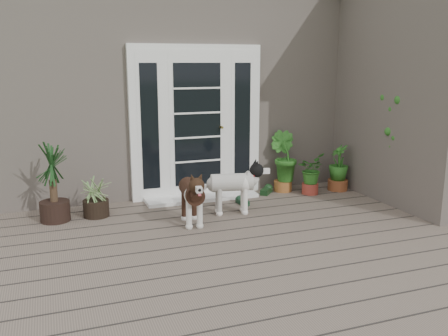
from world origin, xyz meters
name	(u,v)px	position (x,y,z in m)	size (l,w,h in m)	color
deck	(277,252)	(0.00, 0.40, 0.06)	(6.20, 4.60, 0.12)	#6B5B4C
house_main	(174,89)	(0.00, 4.65, 1.55)	(7.40, 4.00, 3.10)	#665E54
house_wing	(430,97)	(2.90, 1.50, 1.55)	(1.60, 2.40, 3.10)	#665E54
door_unit	(197,122)	(-0.20, 2.60, 1.19)	(1.90, 0.14, 2.15)	white
door_step	(202,197)	(-0.20, 2.40, 0.14)	(1.60, 0.40, 0.05)	white
brindle_dog	(192,200)	(-0.64, 1.41, 0.42)	(0.31, 0.72, 0.60)	#381F14
white_dog	(232,191)	(-0.04, 1.63, 0.42)	(0.31, 0.72, 0.60)	white
spider_plant	(95,195)	(-1.69, 2.11, 0.40)	(0.53, 0.53, 0.57)	#7F9B5F
yucca	(53,182)	(-2.18, 2.10, 0.61)	(0.68, 0.68, 0.98)	black
herb_a	(310,177)	(1.39, 2.12, 0.38)	(0.40, 0.40, 0.51)	#1B5E1B
herb_b	(283,169)	(1.09, 2.40, 0.46)	(0.45, 0.45, 0.68)	#175319
herb_c	(338,172)	(1.90, 2.16, 0.40)	(0.36, 0.36, 0.56)	#1D6620
sapling	(398,142)	(2.27, 1.35, 0.97)	(0.50, 0.50, 1.70)	#164E17
clog_left	(242,201)	(0.25, 1.97, 0.16)	(0.13, 0.28, 0.08)	#13311C
clog_right	(266,190)	(0.79, 2.35, 0.17)	(0.16, 0.34, 0.10)	black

